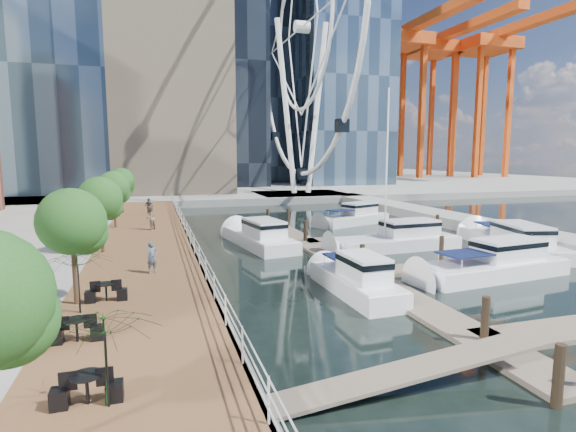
{
  "coord_description": "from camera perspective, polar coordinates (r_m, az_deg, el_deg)",
  "views": [
    {
      "loc": [
        -8.33,
        -14.86,
        6.82
      ],
      "look_at": [
        -0.13,
        12.34,
        3.0
      ],
      "focal_mm": 28.0,
      "sensor_mm": 36.0,
      "label": 1
    }
  ],
  "objects": [
    {
      "name": "ground",
      "position": [
        18.35,
        11.98,
        -14.33
      ],
      "size": [
        520.0,
        520.0,
        0.0
      ],
      "primitive_type": "plane",
      "color": "black",
      "rests_on": "ground"
    },
    {
      "name": "boardwalk",
      "position": [
        30.53,
        -17.71,
        -4.66
      ],
      "size": [
        6.0,
        60.0,
        1.0
      ],
      "primitive_type": "cube",
      "color": "brown",
      "rests_on": "ground"
    },
    {
      "name": "seawall",
      "position": [
        30.61,
        -12.08,
        -4.43
      ],
      "size": [
        0.25,
        60.0,
        1.0
      ],
      "primitive_type": "cube",
      "color": "#595954",
      "rests_on": "ground"
    },
    {
      "name": "land_far",
      "position": [
        117.32,
        -12.71,
        4.38
      ],
      "size": [
        200.0,
        114.0,
        1.0
      ],
      "primitive_type": "cube",
      "color": "gray",
      "rests_on": "ground"
    },
    {
      "name": "breakwater",
      "position": [
        45.36,
        22.1,
        -0.92
      ],
      "size": [
        4.0,
        60.0,
        1.0
      ],
      "primitive_type": "cube",
      "color": "gray",
      "rests_on": "ground"
    },
    {
      "name": "pier",
      "position": [
        70.77,
        1.69,
        2.53
      ],
      "size": [
        14.0,
        12.0,
        1.0
      ],
      "primitive_type": "cube",
      "color": "gray",
      "rests_on": "ground"
    },
    {
      "name": "railing",
      "position": [
        30.41,
        -12.32,
        -2.55
      ],
      "size": [
        0.1,
        60.0,
        1.05
      ],
      "primitive_type": null,
      "color": "white",
      "rests_on": "boardwalk"
    },
    {
      "name": "floating_docks",
      "position": [
        30.37,
        16.18,
        -4.67
      ],
      "size": [
        16.0,
        34.0,
        2.6
      ],
      "color": "#6D6051",
      "rests_on": "ground"
    },
    {
      "name": "ferris_wheel",
      "position": [
        73.03,
        1.78,
        22.81
      ],
      "size": [
        5.8,
        45.6,
        47.8
      ],
      "color": "white",
      "rests_on": "ground"
    },
    {
      "name": "port_cranes",
      "position": [
        134.78,
        18.12,
        12.9
      ],
      "size": [
        40.0,
        52.0,
        38.0
      ],
      "color": "#D84C14",
      "rests_on": "ground"
    },
    {
      "name": "street_trees",
      "position": [
        29.13,
        -22.77,
        2.08
      ],
      "size": [
        2.6,
        42.6,
        4.6
      ],
      "color": "#3F2B1C",
      "rests_on": "ground"
    },
    {
      "name": "cafe_tables",
      "position": [
        14.12,
        -24.77,
        -15.78
      ],
      "size": [
        2.5,
        13.7,
        0.74
      ],
      "color": "black",
      "rests_on": "ground"
    },
    {
      "name": "yacht_foreground",
      "position": [
        28.08,
        24.47,
        -7.1
      ],
      "size": [
        10.32,
        3.76,
        2.15
      ],
      "primitive_type": null,
      "rotation": [
        0.0,
        0.0,
        1.68
      ],
      "color": "white",
      "rests_on": "ground"
    },
    {
      "name": "pedestrian_near",
      "position": [
        23.46,
        -16.88,
        -5.03
      ],
      "size": [
        0.7,
        0.63,
        1.6
      ],
      "primitive_type": "imported",
      "rotation": [
        0.0,
        0.0,
        0.56
      ],
      "color": "#4B5564",
      "rests_on": "boardwalk"
    },
    {
      "name": "pedestrian_mid",
      "position": [
        37.06,
        -17.11,
        -0.23
      ],
      "size": [
        1.13,
        1.18,
        1.91
      ],
      "primitive_type": "imported",
      "rotation": [
        0.0,
        0.0,
        -2.18
      ],
      "color": "#7E6657",
      "rests_on": "boardwalk"
    },
    {
      "name": "pedestrian_far",
      "position": [
        46.94,
        -17.24,
        1.2
      ],
      "size": [
        1.0,
        0.92,
        1.64
      ],
      "primitive_type": "imported",
      "rotation": [
        0.0,
        0.0,
        2.46
      ],
      "color": "#323A3E",
      "rests_on": "boardwalk"
    },
    {
      "name": "moored_yachts",
      "position": [
        32.77,
        14.05,
        -4.59
      ],
      "size": [
        22.12,
        38.42,
        11.5
      ],
      "color": "white",
      "rests_on": "ground"
    },
    {
      "name": "cafe_seating",
      "position": [
        12.53,
        -26.44,
        -15.08
      ],
      "size": [
        4.76,
        15.19,
        2.32
      ],
      "color": "#0E3510",
      "rests_on": "ground"
    }
  ]
}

